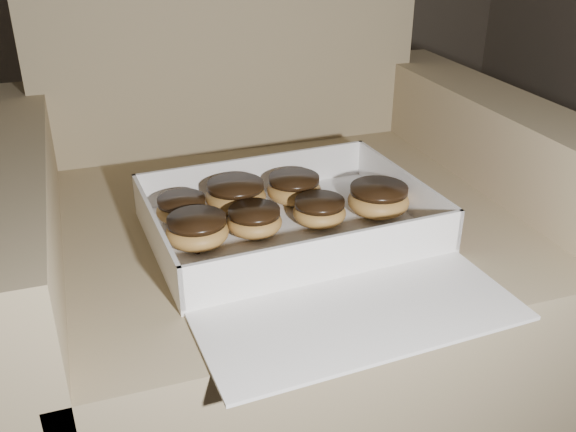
% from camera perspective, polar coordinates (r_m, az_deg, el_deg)
% --- Properties ---
extents(armchair, '(0.93, 0.78, 0.97)m').
position_cam_1_polar(armchair, '(1.15, -1.49, -3.77)').
color(armchair, '#9C8963').
rests_on(armchair, floor).
extents(bakery_box, '(0.42, 0.49, 0.07)m').
position_cam_1_polar(bakery_box, '(0.92, 1.19, -1.86)').
color(bakery_box, white).
rests_on(bakery_box, armchair).
extents(donut_a, '(0.08, 0.08, 0.04)m').
position_cam_1_polar(donut_a, '(0.96, 2.81, 0.45)').
color(donut_a, '#BD8B42').
rests_on(donut_a, bakery_box).
extents(donut_b, '(0.10, 0.10, 0.05)m').
position_cam_1_polar(donut_b, '(1.00, -4.67, 1.83)').
color(donut_b, '#BD8B42').
rests_on(donut_b, bakery_box).
extents(donut_c, '(0.09, 0.09, 0.04)m').
position_cam_1_polar(donut_c, '(1.03, 0.53, 2.50)').
color(donut_c, '#BD8B42').
rests_on(donut_c, bakery_box).
extents(donut_d, '(0.08, 0.08, 0.04)m').
position_cam_1_polar(donut_d, '(0.93, -2.99, -0.40)').
color(donut_d, '#BD8B42').
rests_on(donut_d, bakery_box).
extents(donut_e, '(0.09, 0.09, 0.04)m').
position_cam_1_polar(donut_e, '(0.91, -8.07, -1.27)').
color(donut_e, '#BD8B42').
rests_on(donut_e, bakery_box).
extents(donut_f, '(0.08, 0.08, 0.04)m').
position_cam_1_polar(donut_f, '(0.98, -9.42, 0.66)').
color(donut_f, '#BD8B42').
rests_on(donut_f, bakery_box).
extents(donut_g, '(0.10, 0.10, 0.05)m').
position_cam_1_polar(donut_g, '(1.00, 8.04, 1.47)').
color(donut_g, '#BD8B42').
rests_on(donut_g, bakery_box).
extents(crumb_a, '(0.01, 0.01, 0.00)m').
position_cam_1_polar(crumb_a, '(0.92, 2.73, -2.14)').
color(crumb_a, black).
rests_on(crumb_a, bakery_box).
extents(crumb_b, '(0.01, 0.01, 0.00)m').
position_cam_1_polar(crumb_b, '(0.86, -8.56, -4.89)').
color(crumb_b, black).
rests_on(crumb_b, bakery_box).
extents(crumb_c, '(0.01, 0.01, 0.00)m').
position_cam_1_polar(crumb_c, '(0.89, -0.03, -3.21)').
color(crumb_c, black).
rests_on(crumb_c, bakery_box).
extents(crumb_d, '(0.01, 0.01, 0.00)m').
position_cam_1_polar(crumb_d, '(0.90, -8.03, -3.25)').
color(crumb_d, black).
rests_on(crumb_d, bakery_box).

